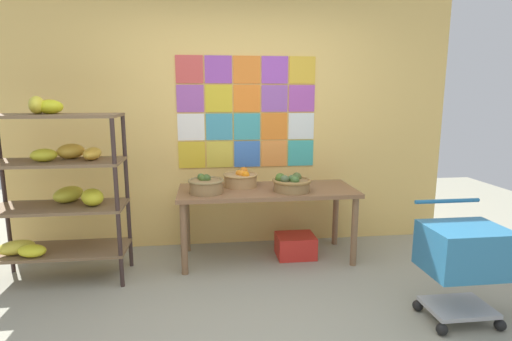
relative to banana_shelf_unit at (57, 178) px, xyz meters
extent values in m
plane|color=gray|center=(1.56, -1.12, -0.90)|extent=(9.62, 9.62, 0.00)
cube|color=#EEC165|center=(1.56, 0.72, 0.43)|extent=(4.60, 0.06, 2.66)
cube|color=#D44A45|center=(1.10, 0.69, 0.94)|extent=(0.27, 0.01, 0.27)
cube|color=purple|center=(1.39, 0.69, 0.94)|extent=(0.27, 0.01, 0.27)
cube|color=orange|center=(1.68, 0.69, 0.94)|extent=(0.27, 0.01, 0.27)
cube|color=purple|center=(1.97, 0.69, 0.94)|extent=(0.27, 0.01, 0.27)
cube|color=gold|center=(2.26, 0.69, 0.94)|extent=(0.27, 0.01, 0.27)
cube|color=#9E51A4|center=(1.10, 0.69, 0.65)|extent=(0.27, 0.01, 0.27)
cube|color=gold|center=(1.39, 0.69, 0.65)|extent=(0.27, 0.01, 0.27)
cube|color=orange|center=(1.68, 0.69, 0.65)|extent=(0.27, 0.01, 0.27)
cube|color=#9555AC|center=(1.97, 0.69, 0.65)|extent=(0.27, 0.01, 0.27)
cube|color=#A94CAA|center=(2.26, 0.69, 0.65)|extent=(0.27, 0.01, 0.27)
cube|color=white|center=(1.10, 0.69, 0.37)|extent=(0.27, 0.01, 0.27)
cube|color=teal|center=(1.39, 0.69, 0.37)|extent=(0.27, 0.01, 0.27)
cube|color=teal|center=(1.68, 0.69, 0.37)|extent=(0.27, 0.01, 0.27)
cube|color=orange|center=(1.97, 0.69, 0.37)|extent=(0.27, 0.01, 0.27)
cube|color=silver|center=(2.26, 0.69, 0.37)|extent=(0.27, 0.01, 0.27)
cube|color=gold|center=(1.10, 0.69, 0.08)|extent=(0.27, 0.01, 0.27)
cube|color=gold|center=(1.39, 0.69, 0.08)|extent=(0.27, 0.01, 0.27)
cube|color=#3D72C3|center=(1.68, 0.69, 0.08)|extent=(0.27, 0.01, 0.27)
cube|color=orange|center=(1.97, 0.69, 0.08)|extent=(0.27, 0.01, 0.27)
cube|color=#3DAEA4|center=(2.26, 0.69, 0.08)|extent=(0.27, 0.01, 0.27)
cylinder|color=#362724|center=(0.52, -0.22, -0.18)|extent=(0.04, 0.04, 1.44)
cylinder|color=#362724|center=(-0.53, 0.20, -0.18)|extent=(0.04, 0.04, 1.44)
cylinder|color=#362724|center=(0.52, 0.20, -0.18)|extent=(0.04, 0.04, 1.44)
cube|color=brown|center=(0.00, -0.01, -0.64)|extent=(1.09, 0.46, 0.03)
ellipsoid|color=yellow|center=(-0.19, -0.16, -0.57)|extent=(0.25, 0.17, 0.10)
ellipsoid|color=yellow|center=(-0.34, -0.09, -0.57)|extent=(0.31, 0.24, 0.12)
cube|color=brown|center=(0.00, -0.01, -0.25)|extent=(1.09, 0.46, 0.02)
ellipsoid|color=yellow|center=(0.04, 0.11, -0.17)|extent=(0.29, 0.34, 0.14)
ellipsoid|color=yellow|center=(0.28, -0.04, -0.17)|extent=(0.27, 0.27, 0.15)
cube|color=brown|center=(0.00, -0.01, 0.14)|extent=(1.09, 0.46, 0.02)
ellipsoid|color=yellow|center=(0.29, 0.02, 0.20)|extent=(0.14, 0.28, 0.10)
ellipsoid|color=yellow|center=(0.09, 0.11, 0.21)|extent=(0.29, 0.29, 0.13)
ellipsoid|color=yellow|center=(-0.08, -0.04, 0.20)|extent=(0.25, 0.23, 0.11)
cube|color=brown|center=(0.00, -0.01, 0.52)|extent=(1.09, 0.46, 0.02)
ellipsoid|color=yellow|center=(-0.04, 0.09, 0.59)|extent=(0.18, 0.27, 0.12)
ellipsoid|color=yellow|center=(-0.11, 0.02, 0.61)|extent=(0.18, 0.28, 0.15)
ellipsoid|color=yellow|center=(-0.02, 0.03, 0.59)|extent=(0.26, 0.25, 0.12)
cube|color=brown|center=(1.83, 0.23, -0.22)|extent=(1.70, 0.68, 0.04)
cylinder|color=brown|center=(1.04, -0.05, -0.57)|extent=(0.06, 0.06, 0.66)
cylinder|color=brown|center=(2.61, -0.05, -0.57)|extent=(0.06, 0.06, 0.66)
cylinder|color=brown|center=(1.04, 0.51, -0.57)|extent=(0.06, 0.06, 0.66)
cylinder|color=brown|center=(2.61, 0.51, -0.57)|extent=(0.06, 0.06, 0.66)
cylinder|color=olive|center=(2.04, 0.10, -0.15)|extent=(0.34, 0.34, 0.10)
torus|color=olive|center=(2.04, 0.10, -0.10)|extent=(0.37, 0.37, 0.03)
sphere|color=#485C29|center=(2.10, 0.18, -0.08)|extent=(0.09, 0.09, 0.09)
sphere|color=#4C603A|center=(1.97, 0.07, -0.08)|extent=(0.08, 0.08, 0.08)
sphere|color=#3C6C27|center=(2.04, 0.10, -0.09)|extent=(0.07, 0.07, 0.07)
sphere|color=#42672F|center=(2.06, 0.05, -0.09)|extent=(0.09, 0.09, 0.09)
sphere|color=#436622|center=(1.93, 0.12, -0.07)|extent=(0.09, 0.09, 0.09)
sphere|color=#405E31|center=(2.04, 0.10, -0.08)|extent=(0.08, 0.08, 0.08)
cylinder|color=olive|center=(1.24, 0.13, -0.14)|extent=(0.30, 0.30, 0.12)
torus|color=olive|center=(1.24, 0.13, -0.08)|extent=(0.33, 0.33, 0.02)
sphere|color=#3C5924|center=(1.25, 0.16, -0.07)|extent=(0.08, 0.08, 0.08)
sphere|color=#425E22|center=(1.21, 0.16, -0.07)|extent=(0.08, 0.08, 0.08)
sphere|color=#40622C|center=(1.20, 0.21, -0.07)|extent=(0.07, 0.07, 0.07)
cylinder|color=#AE8450|center=(1.58, 0.36, -0.14)|extent=(0.32, 0.32, 0.12)
torus|color=#B2894C|center=(1.58, 0.36, -0.08)|extent=(0.34, 0.34, 0.02)
sphere|color=orange|center=(1.57, 0.39, -0.07)|extent=(0.07, 0.07, 0.07)
sphere|color=orange|center=(1.63, 0.31, -0.08)|extent=(0.08, 0.08, 0.08)
sphere|color=orange|center=(1.62, 0.45, -0.06)|extent=(0.08, 0.08, 0.08)
sphere|color=orange|center=(1.60, 0.35, -0.07)|extent=(0.08, 0.08, 0.08)
cube|color=red|center=(2.12, 0.23, -0.79)|extent=(0.38, 0.31, 0.22)
sphere|color=black|center=(2.80, -1.21, -0.86)|extent=(0.08, 0.08, 0.08)
sphere|color=black|center=(3.23, -1.21, -0.86)|extent=(0.08, 0.08, 0.08)
sphere|color=black|center=(2.80, -0.89, -0.86)|extent=(0.08, 0.08, 0.08)
sphere|color=black|center=(3.23, -0.89, -0.86)|extent=(0.08, 0.08, 0.08)
cube|color=#A5A8AD|center=(3.02, -1.05, -0.80)|extent=(0.45, 0.33, 0.03)
cube|color=#266793|center=(3.02, -1.05, -0.37)|extent=(0.53, 0.41, 0.33)
cylinder|color=#266793|center=(3.02, -0.81, -0.08)|extent=(0.50, 0.03, 0.03)
camera|label=1|loc=(1.26, -3.49, 0.68)|focal=28.09mm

